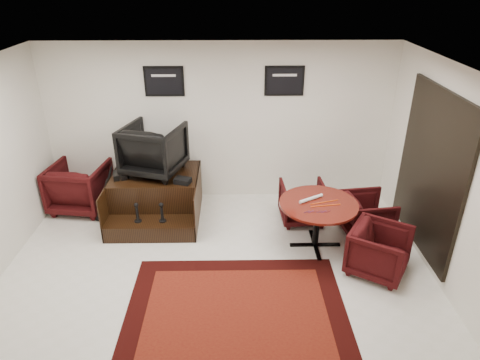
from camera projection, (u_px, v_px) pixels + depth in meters
The scene contains 16 objects.
ground at pixel (217, 281), 5.83m from camera, with size 6.00×6.00×0.00m, color white.
room_shell at pixel (247, 157), 5.15m from camera, with size 6.02×5.02×2.81m.
area_rug at pixel (236, 311), 5.32m from camera, with size 2.74×2.05×0.01m.
shine_podium at pixel (157, 197), 7.25m from camera, with size 1.45×1.49×0.75m.
shine_chair at pixel (153, 147), 7.00m from camera, with size 0.89×0.84×0.92m, color black.
shoes_pair at pixel (120, 175), 6.99m from camera, with size 0.27×0.30×0.09m.
polish_kit at pixel (183, 181), 6.82m from camera, with size 0.25×0.17×0.09m, color black.
umbrella_black at pixel (103, 200), 7.06m from camera, with size 0.30×0.11×0.80m, color black, non-canonical shape.
umbrella_hooked at pixel (106, 190), 7.22m from camera, with size 0.35×0.13×0.94m, color black, non-canonical shape.
armchair_side at pixel (80, 184), 7.42m from camera, with size 0.91×0.85×0.93m, color black.
meeting_table at pixel (318, 208), 6.29m from camera, with size 1.15×1.15×0.75m.
table_chair_back at pixel (303, 201), 7.11m from camera, with size 0.71×0.67×0.73m, color black.
table_chair_window at pixel (367, 213), 6.74m from camera, with size 0.71×0.66×0.73m, color black.
table_chair_corner at pixel (380, 249), 5.85m from camera, with size 0.74×0.70×0.76m, color black.
paper_roll at pixel (311, 199), 6.31m from camera, with size 0.05×0.05×0.42m, color silver.
table_clutter at pixel (323, 206), 6.17m from camera, with size 0.57×0.37×0.01m.
Camera 1 is at (0.24, -4.61, 3.83)m, focal length 32.00 mm.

